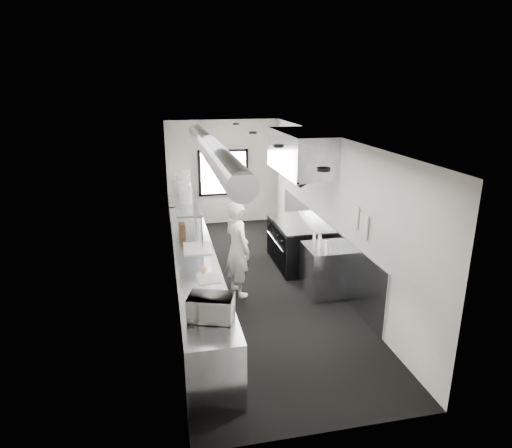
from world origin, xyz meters
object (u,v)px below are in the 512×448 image
squeeze_bottle_d (320,240)px  deli_tub_b (191,303)px  bottle_station (323,270)px  squeeze_bottle_b (326,245)px  line_cook (237,249)px  microwave (211,307)px  knife_block (182,230)px  plate_stack_c (182,184)px  pass_shelf (185,197)px  range (295,244)px  cutting_board (197,248)px  small_plate (204,273)px  squeeze_bottle_c (320,242)px  squeeze_bottle_a (327,249)px  plate_stack_d (184,178)px  plate_stack_b (185,190)px  deli_tub_a (192,300)px  plate_stack_a (186,195)px  squeeze_bottle_e (314,236)px  exhaust_hood (300,153)px  far_work_table (184,217)px  prep_counter (196,276)px

squeeze_bottle_d → deli_tub_b: bearing=-142.8°
bottle_station → squeeze_bottle_b: bearing=-95.0°
squeeze_bottle_b → line_cook: bearing=164.0°
microwave → knife_block: bearing=110.7°
plate_stack_c → deli_tub_b: bearing=-92.0°
pass_shelf → knife_block: pass_shelf is taller
plate_stack_c → squeeze_bottle_d: plate_stack_c is taller
pass_shelf → squeeze_bottle_d: size_ratio=16.80×
range → deli_tub_b: size_ratio=12.67×
bottle_station → cutting_board: bearing=170.5°
small_plate → plate_stack_c: (-0.15, 2.63, 0.85)m
cutting_board → squeeze_bottle_c: size_ratio=3.31×
deli_tub_b → squeeze_bottle_d: 3.09m
microwave → squeeze_bottle_b: microwave is taller
pass_shelf → range: bearing=-7.7°
deli_tub_b → squeeze_bottle_a: size_ratio=0.72×
plate_stack_d → plate_stack_b: bearing=-92.1°
range → deli_tub_a: 3.89m
knife_block → plate_stack_a: size_ratio=0.86×
deli_tub_a → squeeze_bottle_a: squeeze_bottle_a is taller
line_cook → small_plate: 1.23m
squeeze_bottle_d → squeeze_bottle_e: size_ratio=1.03×
cutting_board → squeeze_bottle_b: bearing=-13.1°
pass_shelf → squeeze_bottle_c: 2.88m
exhaust_hood → squeeze_bottle_a: size_ratio=12.57×
far_work_table → squeeze_bottle_d: squeeze_bottle_d is taller
plate_stack_b → knife_block: bearing=-106.2°
knife_block → squeeze_bottle_c: knife_block is taller
cutting_board → prep_counter: bearing=-109.6°
squeeze_bottle_a → plate_stack_d: bearing=130.0°
bottle_station → plate_stack_a: bearing=155.5°
exhaust_hood → plate_stack_b: size_ratio=7.24×
plate_stack_a → squeeze_bottle_b: bearing=-27.4°
line_cook → squeeze_bottle_d: 1.50m
range → plate_stack_d: plate_stack_d is taller
far_work_table → microwave: 6.04m
small_plate → plate_stack_b: bearing=93.2°
pass_shelf → exhaust_hood: bearing=-7.5°
far_work_table → knife_block: knife_block is taller
small_plate → microwave: bearing=-91.9°
small_plate → squeeze_bottle_c: (2.14, 0.72, 0.09)m
range → plate_stack_c: (-2.26, 0.52, 1.29)m
cutting_board → squeeze_bottle_b: size_ratio=3.53×
range → line_cook: bearing=-142.0°
bottle_station → plate_stack_b: plate_stack_b is taller
exhaust_hood → prep_counter: 3.20m
far_work_table → squeeze_bottle_a: 4.82m
bottle_station → knife_block: size_ratio=3.66×
squeeze_bottle_a → pass_shelf: bearing=138.2°
plate_stack_d → squeeze_bottle_e: (2.26, -2.00, -0.79)m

